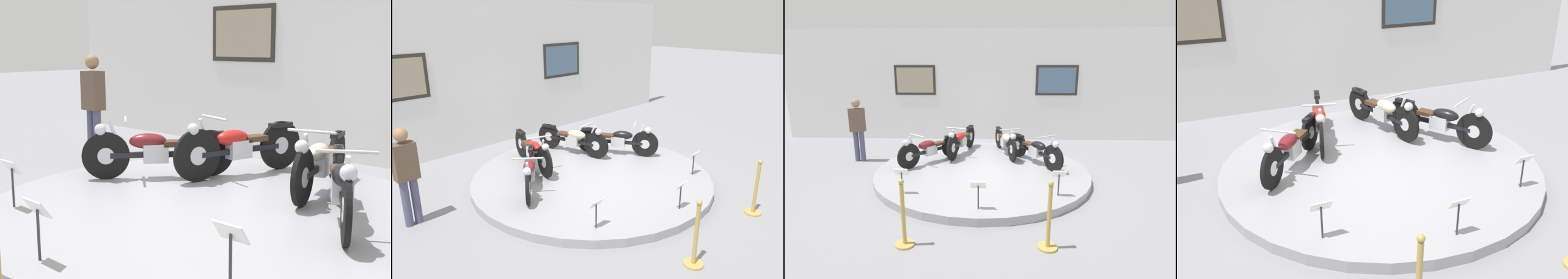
{
  "view_description": "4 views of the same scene",
  "coord_description": "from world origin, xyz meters",
  "views": [
    {
      "loc": [
        3.73,
        -4.32,
        1.87
      ],
      "look_at": [
        -0.27,
        0.01,
        0.83
      ],
      "focal_mm": 50.0,
      "sensor_mm": 36.0,
      "label": 1
    },
    {
      "loc": [
        -5.34,
        -5.15,
        3.4
      ],
      "look_at": [
        0.23,
        0.33,
        0.8
      ],
      "focal_mm": 35.0,
      "sensor_mm": 36.0,
      "label": 2
    },
    {
      "loc": [
        0.21,
        -6.91,
        2.55
      ],
      "look_at": [
        -0.05,
        0.12,
        0.83
      ],
      "focal_mm": 28.0,
      "sensor_mm": 36.0,
      "label": 3
    },
    {
      "loc": [
        -2.79,
        -5.86,
        3.39
      ],
      "look_at": [
        -0.13,
        0.03,
        0.56
      ],
      "focal_mm": 42.0,
      "sensor_mm": 36.0,
      "label": 4
    }
  ],
  "objects": [
    {
      "name": "info_placard_front_right",
      "position": [
        1.48,
        -1.53,
        0.52
      ],
      "size": [
        0.26,
        0.11,
        0.51
      ],
      "color": "#333338",
      "rests_on": "display_platform"
    },
    {
      "name": "stanchion_post_right_of_entry",
      "position": [
        1.03,
        -3.01,
        0.34
      ],
      "size": [
        0.28,
        0.28,
        1.02
      ],
      "color": "tan",
      "rests_on": "ground_plane"
    },
    {
      "name": "visitor_standing",
      "position": [
        -3.35,
        0.94,
        0.97
      ],
      "size": [
        0.36,
        0.22,
        1.7
      ],
      "color": "#4C4C6B",
      "rests_on": "ground_plane"
    },
    {
      "name": "back_wall",
      "position": [
        0.0,
        3.67,
        1.87
      ],
      "size": [
        14.0,
        0.22,
        3.74
      ],
      "color": "white",
      "rests_on": "ground_plane"
    },
    {
      "name": "ground_plane",
      "position": [
        0.0,
        0.0,
        0.0
      ],
      "size": [
        60.0,
        60.0,
        0.0
      ],
      "primitive_type": "plane",
      "color": "gray"
    },
    {
      "name": "display_platform",
      "position": [
        0.0,
        0.0,
        0.08
      ],
      "size": [
        4.96,
        4.96,
        0.16
      ],
      "primitive_type": "cylinder",
      "color": "#99999E",
      "rests_on": "ground_plane"
    },
    {
      "name": "motorcycle_cream",
      "position": [
        0.61,
        1.2,
        0.54
      ],
      "size": [
        0.62,
        1.94,
        0.79
      ],
      "color": "black",
      "rests_on": "display_platform"
    },
    {
      "name": "info_placard_front_left",
      "position": [
        -1.48,
        -1.53,
        0.52
      ],
      "size": [
        0.26,
        0.11,
        0.51
      ],
      "color": "#333338",
      "rests_on": "display_platform"
    },
    {
      "name": "stanchion_post_left_of_entry",
      "position": [
        -1.03,
        -3.01,
        0.34
      ],
      "size": [
        0.28,
        0.28,
        1.02
      ],
      "color": "tan",
      "rests_on": "ground_plane"
    },
    {
      "name": "motorcycle_maroon",
      "position": [
        -1.32,
        0.38,
        0.53
      ],
      "size": [
        1.3,
        1.54,
        0.78
      ],
      "color": "black",
      "rests_on": "display_platform"
    },
    {
      "name": "info_placard_front_centre",
      "position": [
        0.0,
        -2.13,
        0.52
      ],
      "size": [
        0.26,
        0.11,
        0.51
      ],
      "color": "#333338",
      "rests_on": "display_platform"
    },
    {
      "name": "motorcycle_black",
      "position": [
        1.31,
        0.38,
        0.54
      ],
      "size": [
        1.07,
        1.72,
        0.79
      ],
      "color": "black",
      "rests_on": "display_platform"
    },
    {
      "name": "motorcycle_red",
      "position": [
        -0.61,
        1.2,
        0.56
      ],
      "size": [
        0.67,
        1.96,
        0.81
      ],
      "color": "black",
      "rests_on": "display_platform"
    }
  ]
}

